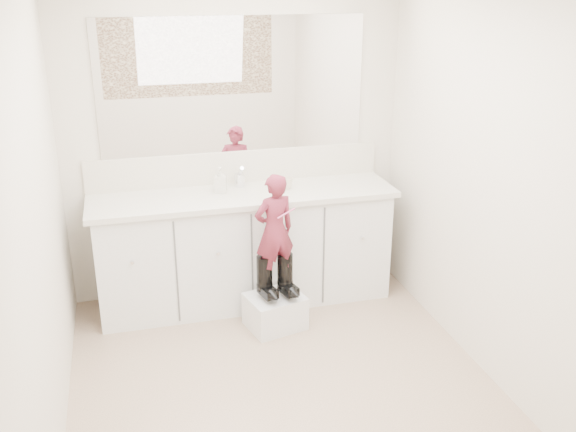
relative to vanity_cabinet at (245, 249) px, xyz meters
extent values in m
plane|color=#816955|center=(0.00, -1.23, -0.42)|extent=(3.00, 3.00, 0.00)
plane|color=beige|center=(0.00, 0.27, 0.77)|extent=(2.60, 0.00, 2.60)
plane|color=beige|center=(0.00, -2.73, 0.77)|extent=(2.60, 0.00, 2.60)
plane|color=beige|center=(-1.30, -1.23, 0.78)|extent=(0.00, 3.00, 3.00)
plane|color=beige|center=(1.30, -1.23, 0.78)|extent=(0.00, 3.00, 3.00)
cube|color=silver|center=(0.00, 0.00, 0.00)|extent=(2.20, 0.55, 0.85)
cube|color=beige|center=(0.00, -0.01, 0.45)|extent=(2.28, 0.58, 0.04)
cube|color=beige|center=(0.00, 0.26, 0.59)|extent=(2.28, 0.03, 0.25)
cube|color=white|center=(0.00, 0.26, 1.22)|extent=(2.00, 0.02, 1.00)
cube|color=#472819|center=(0.00, -2.71, 1.22)|extent=(2.00, 0.01, 1.20)
cylinder|color=silver|center=(0.00, 0.15, 0.52)|extent=(0.08, 0.08, 0.10)
imported|color=beige|center=(0.34, 0.00, 0.51)|extent=(0.10, 0.10, 0.09)
imported|color=beige|center=(-0.16, 0.05, 0.56)|extent=(0.10, 0.11, 0.19)
cube|color=silver|center=(0.12, -0.48, -0.30)|extent=(0.45, 0.41, 0.25)
imported|color=#B0364A|center=(0.12, -0.48, 0.33)|extent=(0.34, 0.26, 0.82)
cylinder|color=#E4588E|center=(0.19, -0.53, 0.47)|extent=(0.13, 0.04, 0.06)
camera|label=1|loc=(-0.84, -4.46, 2.00)|focal=40.00mm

